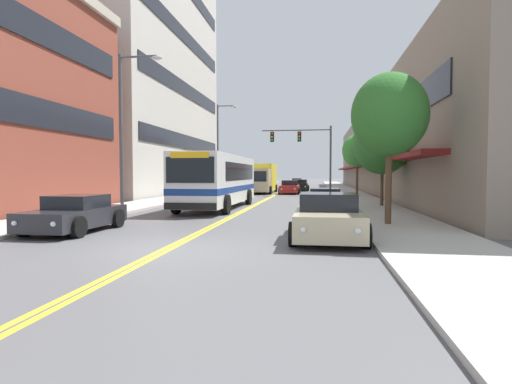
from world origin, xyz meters
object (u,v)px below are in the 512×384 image
car_black_moving_third (301,185)px  traffic_signal_mast (307,146)px  car_champagne_parked_left_mid (229,189)px  car_charcoal_parked_left_far (75,214)px  car_white_parked_left_near (242,187)px  street_lamp_left_near (127,120)px  fire_hydrant (352,200)px  car_navy_moving_second (297,182)px  street_tree_right_mid (382,142)px  box_truck (262,178)px  street_lamp_left_far (220,142)px  car_slate_blue_parked_right_mid (325,201)px  city_bus (219,179)px  street_tree_right_far (357,151)px  car_beige_parked_right_foreground (328,218)px  car_red_moving_lead (290,187)px  street_tree_right_near (389,115)px

car_black_moving_third → traffic_signal_mast: bearing=-85.0°
car_champagne_parked_left_mid → car_charcoal_parked_left_far: bearing=-90.0°
car_charcoal_parked_left_far → car_white_parked_left_near: bearing=89.9°
street_lamp_left_near → fire_hydrant: (10.95, 4.98, -4.02)m
car_navy_moving_second → street_lamp_left_near: 50.51m
car_champagne_parked_left_mid → car_charcoal_parked_left_far: car_charcoal_parked_left_far is taller
car_champagne_parked_left_mid → traffic_signal_mast: bearing=-1.3°
car_navy_moving_second → street_tree_right_mid: bearing=-80.5°
fire_hydrant → box_truck: bearing=112.3°
car_navy_moving_second → street_lamp_left_far: bearing=-100.3°
car_champagne_parked_left_mid → traffic_signal_mast: (7.40, -0.16, 4.02)m
street_tree_right_mid → car_champagne_parked_left_mid: bearing=133.6°
car_champagne_parked_left_mid → box_truck: bearing=59.1°
car_slate_blue_parked_right_mid → car_navy_moving_second: size_ratio=1.06×
street_lamp_left_far → city_bus: bearing=-76.6°
city_bus → car_charcoal_parked_left_far: (-2.59, -10.28, -1.14)m
car_charcoal_parked_left_far → box_truck: box_truck is taller
city_bus → fire_hydrant: 7.83m
street_tree_right_mid → car_navy_moving_second: bearing=99.5°
fire_hydrant → street_lamp_left_near: bearing=-155.5°
car_navy_moving_second → car_black_moving_third: size_ratio=0.89×
car_charcoal_parked_left_far → car_navy_moving_second: (5.00, 55.21, 0.01)m
car_charcoal_parked_left_far → car_black_moving_third: car_black_moving_third is taller
car_charcoal_parked_left_far → fire_hydrant: 14.49m
car_black_moving_third → street_tree_right_far: street_tree_right_far is taller
car_black_moving_third → fire_hydrant: 25.60m
car_beige_parked_right_foreground → car_navy_moving_second: size_ratio=1.01×
car_red_moving_lead → street_lamp_left_far: 8.56m
car_charcoal_parked_left_far → street_tree_right_mid: 17.47m
traffic_signal_mast → fire_hydrant: traffic_signal_mast is taller
car_white_parked_left_near → car_beige_parked_right_foreground: car_beige_parked_right_foreground is taller
box_truck → street_tree_right_far: (9.31, -5.78, 2.47)m
car_white_parked_left_near → street_tree_right_mid: (12.16, -18.89, 3.30)m
car_champagne_parked_left_mid → street_lamp_left_far: bearing=-125.7°
car_beige_parked_right_foreground → car_navy_moving_second: 55.75m
traffic_signal_mast → street_tree_right_mid: size_ratio=1.14×
street_lamp_left_far → street_tree_right_far: street_lamp_left_far is taller
street_tree_right_near → street_lamp_left_far: bearing=119.1°
car_red_moving_lead → car_slate_blue_parked_right_mid: bearing=-80.8°
car_beige_parked_right_foreground → street_lamp_left_near: street_lamp_left_near is taller
city_bus → car_black_moving_third: (3.84, 25.18, -1.11)m
car_slate_blue_parked_right_mid → traffic_signal_mast: (-1.38, 16.25, 4.03)m
street_tree_right_near → fire_hydrant: street_tree_right_near is taller
box_truck → street_tree_right_mid: size_ratio=1.39×
street_lamp_left_near → fire_hydrant: bearing=24.5°
car_red_moving_lead → street_tree_right_near: (5.40, -24.84, 3.60)m
car_red_moving_lead → street_tree_right_far: (6.22, -4.39, 3.41)m
street_tree_right_mid → street_tree_right_far: (-0.35, 11.36, 0.15)m
fire_hydrant → car_white_parked_left_near: bearing=116.3°
car_slate_blue_parked_right_mid → street_lamp_left_far: (-9.45, 15.49, 4.41)m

